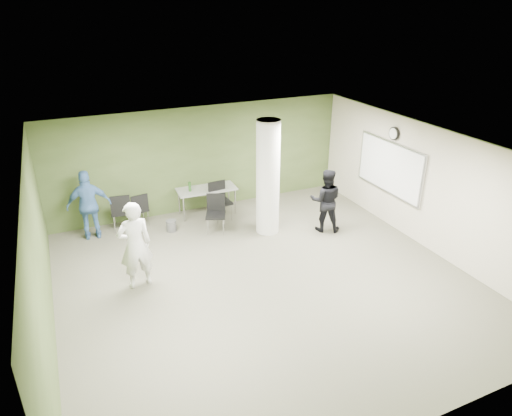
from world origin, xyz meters
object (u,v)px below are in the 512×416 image
woman_white (135,245)px  folding_table (206,190)px  man_blue (89,205)px  chair_back_left (121,209)px  man_black (326,200)px

woman_white → folding_table: bearing=-137.2°
folding_table → woman_white: 3.51m
folding_table → man_blue: bearing=-174.7°
chair_back_left → man_blue: (-0.72, -0.10, 0.28)m
woman_white → man_black: 4.71m
folding_table → woman_white: woman_white is taller
folding_table → man_blue: 2.94m
folding_table → man_black: size_ratio=0.99×
woman_white → man_blue: 2.55m
folding_table → man_blue: man_blue is taller
woman_white → man_black: size_ratio=1.14×
woman_white → man_black: bearing=-179.1°
chair_back_left → man_black: bearing=164.8°
chair_back_left → folding_table: bearing=-169.9°
woman_white → man_blue: (-0.61, 2.48, -0.06)m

